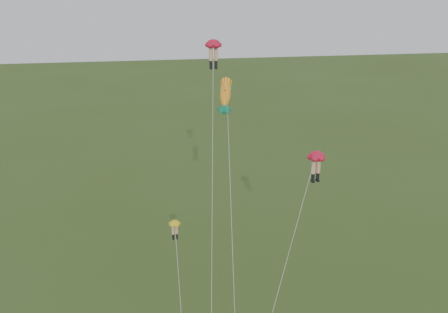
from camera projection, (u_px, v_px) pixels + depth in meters
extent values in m
ellipsoid|color=red|center=(213.00, 44.00, 40.82)|extent=(1.59, 1.59, 0.71)
cylinder|color=#DCAA82|center=(211.00, 54.00, 41.04)|extent=(0.32, 0.32, 1.09)
cylinder|color=black|center=(211.00, 64.00, 41.30)|extent=(0.25, 0.25, 0.55)
cube|color=black|center=(211.00, 68.00, 41.42)|extent=(0.21, 0.34, 0.16)
cylinder|color=#DCAA82|center=(216.00, 54.00, 41.16)|extent=(0.32, 0.32, 1.09)
cylinder|color=black|center=(216.00, 64.00, 41.43)|extent=(0.25, 0.25, 0.55)
cube|color=black|center=(216.00, 68.00, 41.54)|extent=(0.21, 0.34, 0.16)
cylinder|color=silver|center=(212.00, 190.00, 37.12)|extent=(2.66, 14.46, 20.59)
ellipsoid|color=red|center=(317.00, 156.00, 34.72)|extent=(1.64, 1.64, 0.67)
cylinder|color=#DCAA82|center=(314.00, 167.00, 34.90)|extent=(0.30, 0.30, 1.03)
cylinder|color=black|center=(313.00, 177.00, 35.15)|extent=(0.23, 0.23, 0.51)
cube|color=black|center=(313.00, 181.00, 35.26)|extent=(0.24, 0.33, 0.15)
cylinder|color=#DCAA82|center=(318.00, 166.00, 35.06)|extent=(0.30, 0.30, 1.03)
cylinder|color=black|center=(318.00, 176.00, 35.31)|extent=(0.23, 0.23, 0.51)
cube|color=black|center=(317.00, 180.00, 35.42)|extent=(0.24, 0.33, 0.15)
cylinder|color=silver|center=(287.00, 259.00, 34.25)|extent=(5.20, 4.71, 13.84)
ellipsoid|color=yellow|center=(175.00, 223.00, 37.39)|extent=(1.08, 1.08, 0.46)
cylinder|color=#DCAA82|center=(173.00, 230.00, 37.52)|extent=(0.20, 0.20, 0.70)
cylinder|color=black|center=(173.00, 236.00, 37.69)|extent=(0.16, 0.16, 0.35)
cube|color=black|center=(173.00, 239.00, 37.77)|extent=(0.15, 0.22, 0.10)
cylinder|color=#DCAA82|center=(177.00, 229.00, 37.62)|extent=(0.20, 0.20, 0.70)
cylinder|color=black|center=(177.00, 235.00, 37.79)|extent=(0.16, 0.16, 0.35)
cube|color=black|center=(177.00, 238.00, 37.86)|extent=(0.15, 0.22, 0.10)
cylinder|color=silver|center=(180.00, 296.00, 35.12)|extent=(0.18, 7.54, 8.09)
ellipsoid|color=yellow|center=(225.00, 92.00, 36.35)|extent=(1.54, 2.78, 2.45)
sphere|color=yellow|center=(225.00, 92.00, 36.35)|extent=(1.19, 1.46, 1.27)
cone|color=#137D5A|center=(225.00, 92.00, 36.35)|extent=(0.98, 1.32, 1.21)
cone|color=#137D5A|center=(225.00, 92.00, 36.35)|extent=(0.98, 1.32, 1.21)
cone|color=#137D5A|center=(225.00, 92.00, 36.35)|extent=(0.55, 0.74, 0.68)
cone|color=#137D5A|center=(225.00, 92.00, 36.35)|extent=(0.55, 0.74, 0.68)
cone|color=red|center=(225.00, 92.00, 36.35)|extent=(0.59, 0.75, 0.67)
cylinder|color=silver|center=(231.00, 228.00, 34.87)|extent=(0.91, 9.10, 17.38)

